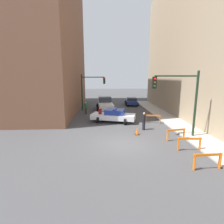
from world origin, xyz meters
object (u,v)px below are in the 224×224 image
barrier_back (176,133)px  white_truck (105,104)px  pedestrian_sidewalk (144,121)px  barrier_front (208,159)px  traffic_cone (137,131)px  traffic_light_near (182,94)px  police_car (114,115)px  barrier_corner (153,118)px  barrier_mid (189,142)px  pedestrian_crossing (100,114)px  pedestrian_corner (86,108)px  traffic_light_far (90,87)px  parked_car_near (132,101)px

barrier_back → white_truck: bearing=112.2°
pedestrian_sidewalk → barrier_front: size_ratio=1.04×
white_truck → traffic_cone: size_ratio=8.40×
barrier_back → traffic_light_near: bearing=50.5°
police_car → barrier_corner: 4.19m
barrier_mid → barrier_corner: same height
pedestrian_crossing → pedestrian_corner: 4.50m
traffic_light_far → barrier_corner: traffic_light_far is taller
barrier_back → barrier_front: bearing=-91.8°
barrier_front → traffic_cone: 6.42m
traffic_light_far → pedestrian_sidewalk: bearing=-60.2°
police_car → parked_car_near: 12.14m
police_car → white_truck: size_ratio=0.91×
barrier_front → barrier_mid: size_ratio=1.00×
barrier_front → white_truck: bearing=106.5°
traffic_light_far → barrier_back: bearing=-59.3°
white_truck → parked_car_near: white_truck is taller
white_truck → pedestrian_crossing: size_ratio=3.32×
traffic_light_near → pedestrian_sidewalk: (-2.41, 2.14, -2.67)m
parked_car_near → pedestrian_crossing: pedestrian_crossing is taller
parked_car_near → barrier_corner: size_ratio=2.81×
pedestrian_crossing → police_car: bearing=-145.4°
pedestrian_sidewalk → barrier_corner: 2.76m
traffic_light_near → parked_car_near: (-1.13, 16.71, -2.86)m
traffic_light_near → parked_car_near: size_ratio=1.17×
white_truck → barrier_back: bearing=-71.3°
police_car → pedestrian_sidewalk: bearing=-123.8°
pedestrian_sidewalk → white_truck: bearing=-81.9°
barrier_front → traffic_cone: size_ratio=2.44×
traffic_light_near → traffic_light_far: bearing=123.9°
barrier_back → traffic_cone: barrier_back is taller
traffic_light_near → parked_car_near: 16.99m
traffic_light_near → pedestrian_corner: bearing=131.9°
police_car → barrier_back: size_ratio=3.18×
pedestrian_sidewalk → barrier_corner: bearing=-134.0°
barrier_mid → traffic_light_far: bearing=117.5°
traffic_light_near → barrier_front: bearing=-97.8°
pedestrian_corner → police_car: bearing=-103.3°
traffic_light_far → traffic_cone: traffic_light_far is taller
traffic_light_near → traffic_cone: traffic_light_near is taller
barrier_front → traffic_light_near: bearing=82.2°
barrier_front → barrier_corner: 9.48m
pedestrian_corner → barrier_back: bearing=-104.4°
pedestrian_crossing → barrier_back: (5.94, -5.99, -0.24)m
pedestrian_corner → barrier_mid: 14.41m
traffic_light_near → barrier_front: size_ratio=3.25×
parked_car_near → traffic_cone: parked_car_near is taller
parked_car_near → barrier_back: 17.38m
pedestrian_sidewalk → parked_car_near: bearing=-105.6°
pedestrian_sidewalk → barrier_corner: pedestrian_sidewalk is taller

